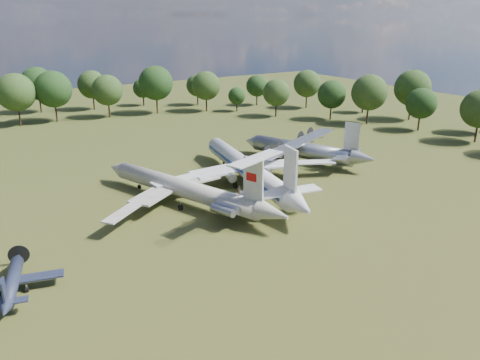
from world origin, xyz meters
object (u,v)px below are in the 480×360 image
small_prop_west (13,284)px  tu104_jet (247,172)px  person_on_il62 (239,191)px  an12_transport (302,152)px  il62_airliner (184,192)px

small_prop_west → tu104_jet: bearing=34.8°
small_prop_west → person_on_il62: (33.17, 3.03, 4.05)m
an12_transport → small_prop_west: (-61.82, -22.72, -1.10)m
il62_airliner → small_prop_west: size_ratio=2.88×
an12_transport → tu104_jet: bearing=174.8°
il62_airliner → an12_transport: an12_transport is taller
il62_airliner → small_prop_west: 32.47m
tu104_jet → an12_transport: bearing=28.0°
il62_airliner → small_prop_west: (-29.04, -14.48, -1.04)m
il62_airliner → person_on_il62: bearing=-90.0°
il62_airliner → person_on_il62: 12.53m
il62_airliner → an12_transport: 33.80m
tu104_jet → il62_airliner: bearing=-161.1°
an12_transport → person_on_il62: person_on_il62 is taller
an12_transport → small_prop_west: bearing=176.9°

